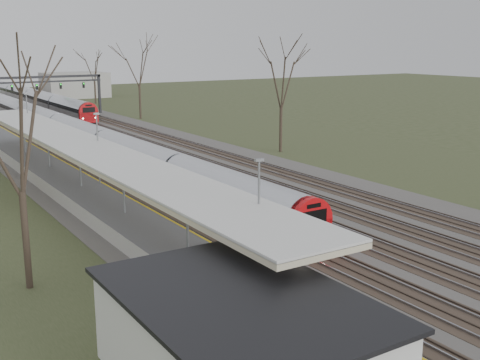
{
  "coord_description": "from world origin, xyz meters",
  "views": [
    {
      "loc": [
        -21.55,
        -6.3,
        10.74
      ],
      "look_at": [
        -0.97,
        26.07,
        2.0
      ],
      "focal_mm": 45.0,
      "sensor_mm": 36.0,
      "label": 1
    }
  ],
  "objects": [
    {
      "name": "tree_east_far",
      "position": [
        14.0,
        42.0,
        7.29
      ],
      "size": [
        5.0,
        5.0,
        10.3
      ],
      "color": "#2D231C",
      "rests_on": "ground"
    },
    {
      "name": "train_near",
      "position": [
        -2.5,
        61.55,
        1.48
      ],
      "size": [
        2.62,
        90.21,
        3.05
      ],
      "color": "#A6A8B0",
      "rests_on": "ground"
    },
    {
      "name": "canopy",
      "position": [
        -9.05,
        32.99,
        3.93
      ],
      "size": [
        4.1,
        50.0,
        3.11
      ],
      "color": "slate",
      "rests_on": "platform"
    },
    {
      "name": "platform",
      "position": [
        -9.05,
        37.5,
        0.5
      ],
      "size": [
        3.5,
        69.0,
        1.0
      ],
      "primitive_type": "cube",
      "color": "#9E9B93",
      "rests_on": "ground"
    },
    {
      "name": "tree_west_near",
      "position": [
        -16.0,
        20.0,
        7.29
      ],
      "size": [
        5.0,
        5.0,
        10.3
      ],
      "color": "#2D231C",
      "rests_on": "ground"
    },
    {
      "name": "train_far",
      "position": [
        4.5,
        109.8,
        1.48
      ],
      "size": [
        2.62,
        75.21,
        3.05
      ],
      "color": "#A6A8B0",
      "rests_on": "ground"
    },
    {
      "name": "signal_gantry",
      "position": [
        0.29,
        84.99,
        4.91
      ],
      "size": [
        21.0,
        0.59,
        6.08
      ],
      "color": "black",
      "rests_on": "ground"
    },
    {
      "name": "track_bed",
      "position": [
        0.26,
        55.0,
        0.06
      ],
      "size": [
        24.0,
        160.0,
        0.22
      ],
      "color": "#474442",
      "rests_on": "ground"
    },
    {
      "name": "passenger",
      "position": [
        -8.54,
        14.35,
        1.96
      ],
      "size": [
        0.69,
        0.82,
        1.92
      ],
      "primitive_type": "imported",
      "rotation": [
        0.0,
        0.0,
        1.96
      ],
      "color": "#393160",
      "rests_on": "platform"
    },
    {
      "name": "station_building",
      "position": [
        -12.5,
        8.0,
        1.6
      ],
      "size": [
        6.0,
        9.0,
        3.2
      ],
      "primitive_type": "cube",
      "color": "silver",
      "rests_on": "ground"
    }
  ]
}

